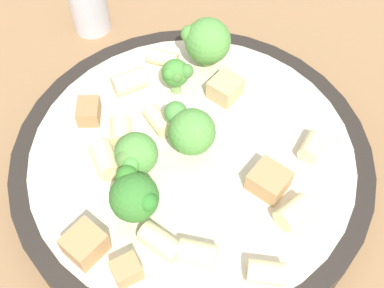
% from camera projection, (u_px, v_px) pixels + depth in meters
% --- Properties ---
extents(ground_plane, '(2.00, 2.00, 0.00)m').
position_uv_depth(ground_plane, '(192.00, 172.00, 0.40)').
color(ground_plane, '#936D47').
extents(pasta_bowl, '(0.28, 0.28, 0.03)m').
position_uv_depth(pasta_bowl, '(192.00, 160.00, 0.38)').
color(pasta_bowl, '#28231E').
rests_on(pasta_bowl, ground_plane).
extents(broccoli_floret_0, '(0.03, 0.03, 0.04)m').
position_uv_depth(broccoli_floret_0, '(135.00, 155.00, 0.34)').
color(broccoli_floret_0, '#9EC175').
rests_on(broccoli_floret_0, pasta_bowl).
extents(broccoli_floret_1, '(0.03, 0.02, 0.03)m').
position_uv_depth(broccoli_floret_1, '(175.00, 74.00, 0.39)').
color(broccoli_floret_1, '#84AD60').
rests_on(broccoli_floret_1, pasta_bowl).
extents(broccoli_floret_2, '(0.04, 0.04, 0.05)m').
position_uv_depth(broccoli_floret_2, '(206.00, 41.00, 0.40)').
color(broccoli_floret_2, '#84AD60').
rests_on(broccoli_floret_2, pasta_bowl).
extents(broccoli_floret_3, '(0.03, 0.04, 0.04)m').
position_uv_depth(broccoli_floret_3, '(135.00, 197.00, 0.32)').
color(broccoli_floret_3, '#84AD60').
rests_on(broccoli_floret_3, pasta_bowl).
extents(broccoli_floret_4, '(0.04, 0.04, 0.04)m').
position_uv_depth(broccoli_floret_4, '(185.00, 127.00, 0.35)').
color(broccoli_floret_4, '#93B766').
rests_on(broccoli_floret_4, pasta_bowl).
extents(rigatoni_0, '(0.03, 0.03, 0.02)m').
position_uv_depth(rigatoni_0, '(161.00, 242.00, 0.32)').
color(rigatoni_0, beige).
rests_on(rigatoni_0, pasta_bowl).
extents(rigatoni_1, '(0.03, 0.02, 0.02)m').
position_uv_depth(rigatoni_1, '(197.00, 253.00, 0.32)').
color(rigatoni_1, beige).
rests_on(rigatoni_1, pasta_bowl).
extents(rigatoni_2, '(0.03, 0.03, 0.02)m').
position_uv_depth(rigatoni_2, '(312.00, 146.00, 0.36)').
color(rigatoni_2, beige).
rests_on(rigatoni_2, pasta_bowl).
extents(rigatoni_3, '(0.03, 0.03, 0.02)m').
position_uv_depth(rigatoni_3, '(294.00, 212.00, 0.33)').
color(rigatoni_3, beige).
rests_on(rigatoni_3, pasta_bowl).
extents(rigatoni_4, '(0.03, 0.03, 0.01)m').
position_uv_depth(rigatoni_4, '(163.00, 58.00, 0.42)').
color(rigatoni_4, beige).
rests_on(rigatoni_4, pasta_bowl).
extents(rigatoni_5, '(0.02, 0.03, 0.02)m').
position_uv_depth(rigatoni_5, '(105.00, 155.00, 0.36)').
color(rigatoni_5, beige).
rests_on(rigatoni_5, pasta_bowl).
extents(rigatoni_6, '(0.02, 0.03, 0.01)m').
position_uv_depth(rigatoni_6, '(158.00, 121.00, 0.38)').
color(rigatoni_6, beige).
rests_on(rigatoni_6, pasta_bowl).
extents(rigatoni_7, '(0.03, 0.02, 0.02)m').
position_uv_depth(rigatoni_7, '(129.00, 81.00, 0.40)').
color(rigatoni_7, beige).
rests_on(rigatoni_7, pasta_bowl).
extents(rigatoni_8, '(0.02, 0.02, 0.02)m').
position_uv_depth(rigatoni_8, '(121.00, 131.00, 0.37)').
color(rigatoni_8, beige).
rests_on(rigatoni_8, pasta_bowl).
extents(rigatoni_9, '(0.03, 0.02, 0.02)m').
position_uv_depth(rigatoni_9, '(266.00, 272.00, 0.31)').
color(rigatoni_9, beige).
rests_on(rigatoni_9, pasta_bowl).
extents(chicken_chunk_0, '(0.03, 0.03, 0.02)m').
position_uv_depth(chicken_chunk_0, '(225.00, 88.00, 0.40)').
color(chicken_chunk_0, tan).
rests_on(chicken_chunk_0, pasta_bowl).
extents(chicken_chunk_1, '(0.04, 0.04, 0.02)m').
position_uv_depth(chicken_chunk_1, '(269.00, 181.00, 0.35)').
color(chicken_chunk_1, tan).
rests_on(chicken_chunk_1, pasta_bowl).
extents(chicken_chunk_2, '(0.02, 0.02, 0.01)m').
position_uv_depth(chicken_chunk_2, '(127.00, 270.00, 0.31)').
color(chicken_chunk_2, tan).
rests_on(chicken_chunk_2, pasta_bowl).
extents(chicken_chunk_3, '(0.02, 0.03, 0.01)m').
position_uv_depth(chicken_chunk_3, '(89.00, 111.00, 0.39)').
color(chicken_chunk_3, '#A87A4C').
rests_on(chicken_chunk_3, pasta_bowl).
extents(chicken_chunk_4, '(0.03, 0.03, 0.02)m').
position_uv_depth(chicken_chunk_4, '(85.00, 244.00, 0.32)').
color(chicken_chunk_4, tan).
rests_on(chicken_chunk_4, pasta_bowl).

